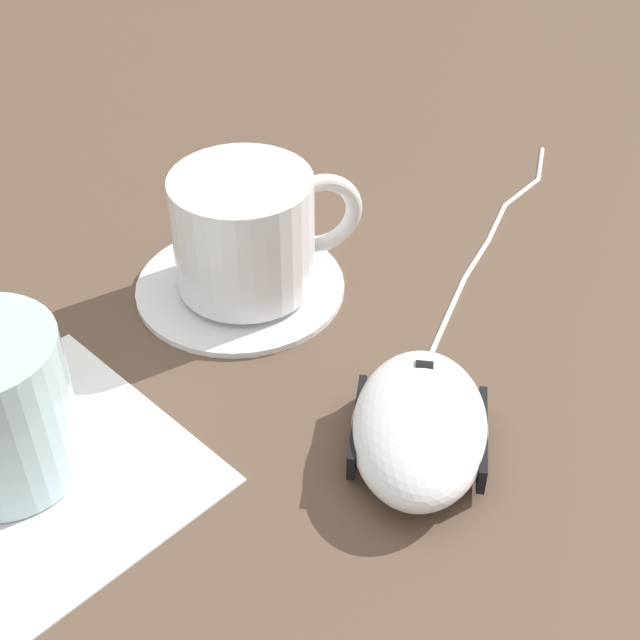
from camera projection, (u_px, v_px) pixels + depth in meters
name	position (u px, v px, depth m)	size (l,w,h in m)	color
ground_plane	(212.00, 457.00, 0.44)	(3.00, 3.00, 0.00)	brown
saucer	(240.00, 284.00, 0.55)	(0.13, 0.13, 0.01)	white
coffee_cup	(248.00, 231.00, 0.52)	(0.10, 0.09, 0.07)	white
computer_mouse	(420.00, 426.00, 0.44)	(0.12, 0.11, 0.03)	silver
mouse_cable	(491.00, 240.00, 0.59)	(0.27, 0.05, 0.00)	white
napkin_under_glass	(22.00, 481.00, 0.43)	(0.15, 0.15, 0.00)	white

